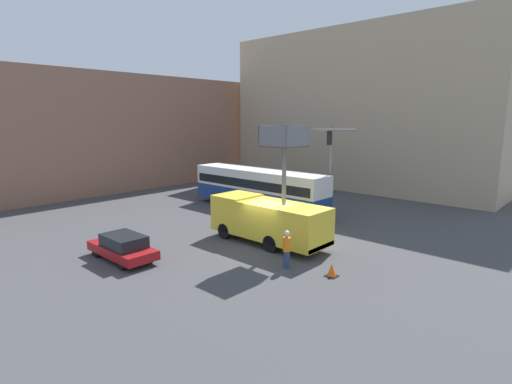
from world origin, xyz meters
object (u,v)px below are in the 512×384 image
utility_truck (268,217)px  traffic_cone_near_truck (332,270)px  traffic_light_pole (330,158)px  city_bus (259,186)px  road_worker_directing (318,220)px  parked_car_curbside (123,247)px  road_worker_near_truck (287,249)px

utility_truck → traffic_cone_near_truck: 5.89m
traffic_light_pole → traffic_cone_near_truck: bearing=-146.6°
utility_truck → city_bus: utility_truck is taller
road_worker_directing → utility_truck: bearing=84.5°
traffic_cone_near_truck → parked_car_curbside: 10.71m
utility_truck → city_bus: bearing=46.0°
parked_car_curbside → utility_truck: bearing=-27.5°
utility_truck → traffic_light_pole: utility_truck is taller
utility_truck → city_bus: size_ratio=0.61×
traffic_light_pole → parked_car_curbside: bearing=165.1°
road_worker_near_truck → traffic_cone_near_truck: 2.40m
traffic_light_pole → traffic_cone_near_truck: (-8.40, -5.54, -4.26)m
city_bus → road_worker_directing: 7.69m
traffic_light_pole → parked_car_curbside: size_ratio=1.58×
city_bus → parked_car_curbside: bearing=84.4°
parked_car_curbside → road_worker_directing: bearing=-23.0°
traffic_cone_near_truck → city_bus: bearing=56.2°
traffic_light_pole → road_worker_directing: bearing=-160.8°
road_worker_near_truck → road_worker_directing: size_ratio=1.08×
city_bus → parked_car_curbside: (-13.35, -2.58, -1.19)m
utility_truck → traffic_cone_near_truck: size_ratio=12.03×
city_bus → road_worker_directing: size_ratio=6.93×
city_bus → road_worker_directing: city_bus is taller
utility_truck → parked_car_curbside: utility_truck is taller
utility_truck → city_bus: 8.82m
utility_truck → traffic_light_pole: bearing=0.7°
road_worker_directing → city_bus: bearing=-9.9°
parked_car_curbside → city_bus: bearing=11.0°
traffic_light_pole → road_worker_directing: traffic_light_pole is taller
traffic_light_pole → road_worker_near_truck: bearing=-159.7°
road_worker_near_truck → parked_car_curbside: 8.52m
parked_car_curbside → traffic_cone_near_truck: bearing=-59.5°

